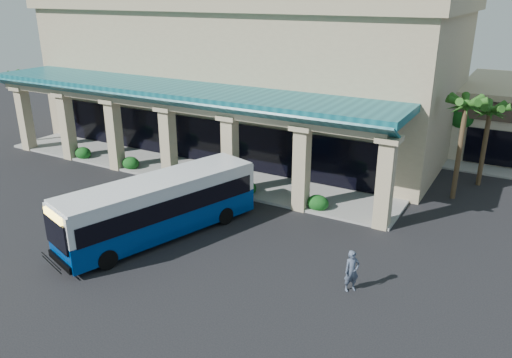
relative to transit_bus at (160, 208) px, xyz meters
The scene contains 9 objects.
ground 3.52m from the transit_bus, 18.19° to the left, with size 110.00×110.00×0.00m, color black.
main_building 18.20m from the transit_bus, 106.26° to the left, with size 30.80×14.80×11.35m, color tan, non-canonical shape.
arcade 9.34m from the transit_bus, 122.43° to the left, with size 30.00×6.20×5.70m, color #0F515C, non-canonical shape.
palm_0 16.75m from the transit_bus, 46.11° to the left, with size 2.40×2.40×6.60m, color #1F4E15, non-canonical shape.
palm_1 19.61m from the transit_bus, 50.10° to the left, with size 2.40×2.40×5.80m, color #1F4E15, non-canonical shape.
palm_2 20.92m from the transit_bus, 158.92° to the left, with size 2.40×2.40×6.20m, color #1F4E15, non-canonical shape.
broadleaf_tree 22.63m from the transit_bus, 62.20° to the left, with size 2.60×2.60×4.81m, color #104713, non-canonical shape.
transit_bus is the anchor object (origin of this frame).
pedestrian 9.66m from the transit_bus, ahead, with size 0.63×0.42×1.74m, color #48546B.
Camera 1 is at (11.77, -17.75, 11.19)m, focal length 35.00 mm.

